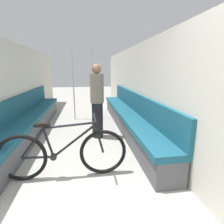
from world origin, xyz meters
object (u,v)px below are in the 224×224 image
(bench_seat_row_left, at_px, (30,122))
(bench_seat_row_right, at_px, (128,118))
(passenger_standing, at_px, (97,101))
(grab_pole_near, at_px, (74,86))
(bicycle, at_px, (63,154))
(grab_pole_far, at_px, (93,86))

(bench_seat_row_left, relative_size, bench_seat_row_right, 1.00)
(bench_seat_row_left, relative_size, passenger_standing, 2.96)
(bench_seat_row_right, relative_size, passenger_standing, 2.96)
(passenger_standing, bearing_deg, grab_pole_near, -103.34)
(bicycle, distance_m, grab_pole_near, 3.16)
(bench_seat_row_left, distance_m, bench_seat_row_right, 2.39)
(bicycle, xyz_separation_m, grab_pole_far, (0.58, 3.15, 0.66))
(grab_pole_far, bearing_deg, bench_seat_row_left, -140.94)
(bench_seat_row_right, bearing_deg, grab_pole_near, 139.50)
(bench_seat_row_right, height_order, grab_pole_near, grab_pole_near)
(grab_pole_far, xyz_separation_m, passenger_standing, (0.01, -1.67, -0.17))
(grab_pole_near, bearing_deg, passenger_standing, -69.71)
(grab_pole_near, bearing_deg, grab_pole_far, 5.86)
(grab_pole_near, xyz_separation_m, grab_pole_far, (0.58, 0.06, 0.00))
(grab_pole_far, bearing_deg, grab_pole_near, -174.14)
(bench_seat_row_left, height_order, bicycle, bench_seat_row_left)
(grab_pole_near, height_order, grab_pole_far, same)
(grab_pole_far, bearing_deg, passenger_standing, -89.59)
(bench_seat_row_right, bearing_deg, bicycle, -126.74)
(bench_seat_row_left, bearing_deg, passenger_standing, -14.35)
(grab_pole_far, distance_m, passenger_standing, 1.68)
(bicycle, height_order, grab_pole_far, grab_pole_far)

